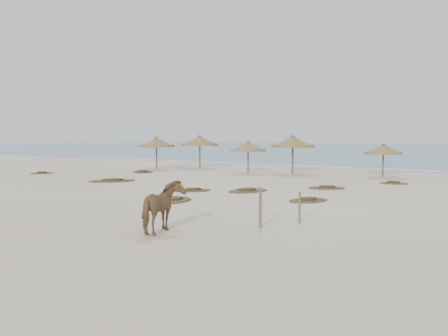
{
  "coord_description": "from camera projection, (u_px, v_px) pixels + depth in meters",
  "views": [
    {
      "loc": [
        15.37,
        -15.5,
        3.01
      ],
      "look_at": [
        1.2,
        5.0,
        1.27
      ],
      "focal_mm": 40.0,
      "sensor_mm": 36.0,
      "label": 1
    }
  ],
  "objects": [
    {
      "name": "scrub_3",
      "position": [
        248.0,
        190.0,
        25.79
      ],
      "size": [
        2.07,
        2.7,
        0.16
      ],
      "rotation": [
        0.0,
        0.0,
        1.34
      ],
      "color": "brown",
      "rests_on": "ground"
    },
    {
      "name": "palapa_0",
      "position": [
        156.0,
        143.0,
        41.88
      ],
      "size": [
        3.15,
        3.15,
        2.83
      ],
      "rotation": [
        0.0,
        0.0,
        0.05
      ],
      "color": "brown",
      "rests_on": "ground"
    },
    {
      "name": "palapa_4",
      "position": [
        383.0,
        150.0,
        34.42
      ],
      "size": [
        2.95,
        2.95,
        2.4
      ],
      "rotation": [
        0.0,
        0.0,
        -0.17
      ],
      "color": "brown",
      "rests_on": "ground"
    },
    {
      "name": "foam_line",
      "position": [
        351.0,
        168.0,
        42.98
      ],
      "size": [
        70.0,
        0.6,
        0.01
      ],
      "primitive_type": "cube",
      "color": "white",
      "rests_on": "ground"
    },
    {
      "name": "scrub_2",
      "position": [
        193.0,
        190.0,
        25.95
      ],
      "size": [
        2.15,
        2.24,
        0.16
      ],
      "rotation": [
        0.0,
        0.0,
        0.89
      ],
      "color": "brown",
      "rests_on": "ground"
    },
    {
      "name": "palapa_1",
      "position": [
        200.0,
        141.0,
        43.32
      ],
      "size": [
        4.1,
        4.1,
        2.98
      ],
      "rotation": [
        0.0,
        0.0,
        -0.36
      ],
      "color": "brown",
      "rests_on": "ground"
    },
    {
      "name": "horse",
      "position": [
        163.0,
        207.0,
        15.04
      ],
      "size": [
        1.34,
        2.01,
        1.56
      ],
      "primitive_type": "imported",
      "rotation": [
        0.0,
        0.0,
        3.44
      ],
      "color": "olive",
      "rests_on": "ground"
    },
    {
      "name": "scrub_9",
      "position": [
        173.0,
        200.0,
        22.21
      ],
      "size": [
        2.22,
        2.7,
        0.16
      ],
      "rotation": [
        0.0,
        0.0,
        1.93
      ],
      "color": "brown",
      "rests_on": "ground"
    },
    {
      "name": "ground",
      "position": [
        136.0,
        203.0,
        21.65
      ],
      "size": [
        160.0,
        160.0,
        0.0
      ],
      "primitive_type": "plane",
      "color": "beige",
      "rests_on": "ground"
    },
    {
      "name": "scrub_10",
      "position": [
        394.0,
        183.0,
        29.66
      ],
      "size": [
        1.72,
        1.14,
        0.16
      ],
      "rotation": [
        0.0,
        0.0,
        0.02
      ],
      "color": "brown",
      "rests_on": "ground"
    },
    {
      "name": "scrub_7",
      "position": [
        327.0,
        188.0,
        27.08
      ],
      "size": [
        2.44,
        2.27,
        0.16
      ],
      "rotation": [
        0.0,
        0.0,
        0.62
      ],
      "color": "brown",
      "rests_on": "ground"
    },
    {
      "name": "scrub_1",
      "position": [
        112.0,
        180.0,
        31.2
      ],
      "size": [
        3.16,
        3.48,
        0.16
      ],
      "rotation": [
        0.0,
        0.0,
        1.01
      ],
      "color": "brown",
      "rests_on": "ground"
    },
    {
      "name": "fence_post_near",
      "position": [
        260.0,
        208.0,
        15.78
      ],
      "size": [
        0.11,
        0.11,
        1.32
      ],
      "primitive_type": "cylinder",
      "rotation": [
        0.0,
        0.0,
        0.09
      ],
      "color": "#6B6350",
      "rests_on": "ground"
    },
    {
      "name": "scrub_6",
      "position": [
        143.0,
        172.0,
        38.25
      ],
      "size": [
        2.49,
        2.75,
        0.16
      ],
      "rotation": [
        0.0,
        0.0,
        2.12
      ],
      "color": "brown",
      "rests_on": "ground"
    },
    {
      "name": "palapa_2",
      "position": [
        248.0,
        147.0,
        37.75
      ],
      "size": [
        3.15,
        3.15,
        2.52
      ],
      "rotation": [
        0.0,
        0.0,
        -0.19
      ],
      "color": "brown",
      "rests_on": "ground"
    },
    {
      "name": "fence_post_far",
      "position": [
        300.0,
        207.0,
        16.69
      ],
      "size": [
        0.08,
        0.08,
        1.06
      ],
      "primitive_type": "cylinder",
      "rotation": [
        0.0,
        0.0,
        -0.09
      ],
      "color": "#6B6350",
      "rests_on": "ground"
    },
    {
      "name": "scrub_8",
      "position": [
        42.0,
        173.0,
        37.12
      ],
      "size": [
        1.83,
        1.97,
        0.16
      ],
      "rotation": [
        0.0,
        0.0,
        0.95
      ],
      "color": "brown",
      "rests_on": "ground"
    },
    {
      "name": "palapa_3",
      "position": [
        293.0,
        143.0,
        37.26
      ],
      "size": [
        3.8,
        3.8,
        2.98
      ],
      "rotation": [
        0.0,
        0.0,
        0.22
      ],
      "color": "brown",
      "rests_on": "ground"
    },
    {
      "name": "scrub_4",
      "position": [
        308.0,
        200.0,
        22.08
      ],
      "size": [
        1.92,
        2.34,
        0.16
      ],
      "rotation": [
        0.0,
        0.0,
        1.22
      ],
      "color": "brown",
      "rests_on": "ground"
    }
  ]
}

